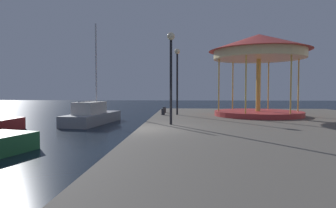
# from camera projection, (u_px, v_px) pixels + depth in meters

# --- Properties ---
(ground_plane) EXTENTS (120.00, 120.00, 0.00)m
(ground_plane) POSITION_uv_depth(u_px,v_px,m) (138.00, 147.00, 12.29)
(ground_plane) COLOR black
(quay_dock) EXTENTS (14.30, 27.56, 0.80)m
(quay_dock) POSITION_uv_depth(u_px,v_px,m) (311.00, 139.00, 11.90)
(quay_dock) COLOR #5B564F
(quay_dock) RESTS_ON ground
(sailboat_grey) EXTENTS (2.81, 6.38, 7.32)m
(sailboat_grey) POSITION_uv_depth(u_px,v_px,m) (92.00, 115.00, 20.96)
(sailboat_grey) COLOR gray
(sailboat_grey) RESTS_ON ground
(carousel) EXTENTS (6.21, 6.21, 5.09)m
(carousel) POSITION_uv_depth(u_px,v_px,m) (259.00, 56.00, 18.08)
(carousel) COLOR #B23333
(carousel) RESTS_ON quay_dock
(lamp_post_near_edge) EXTENTS (0.36, 0.36, 4.26)m
(lamp_post_near_edge) POSITION_uv_depth(u_px,v_px,m) (171.00, 62.00, 13.43)
(lamp_post_near_edge) COLOR black
(lamp_post_near_edge) RESTS_ON quay_dock
(lamp_post_mid_promenade) EXTENTS (0.36, 0.36, 4.31)m
(lamp_post_mid_promenade) POSITION_uv_depth(u_px,v_px,m) (177.00, 70.00, 18.92)
(lamp_post_mid_promenade) COLOR black
(lamp_post_mid_promenade) RESTS_ON quay_dock
(bollard_north) EXTENTS (0.24, 0.24, 0.40)m
(bollard_north) POSITION_uv_depth(u_px,v_px,m) (164.00, 110.00, 20.95)
(bollard_north) COLOR #2D2D33
(bollard_north) RESTS_ON quay_dock
(bollard_south) EXTENTS (0.24, 0.24, 0.40)m
(bollard_south) POSITION_uv_depth(u_px,v_px,m) (163.00, 112.00, 18.97)
(bollard_south) COLOR #2D2D33
(bollard_south) RESTS_ON quay_dock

